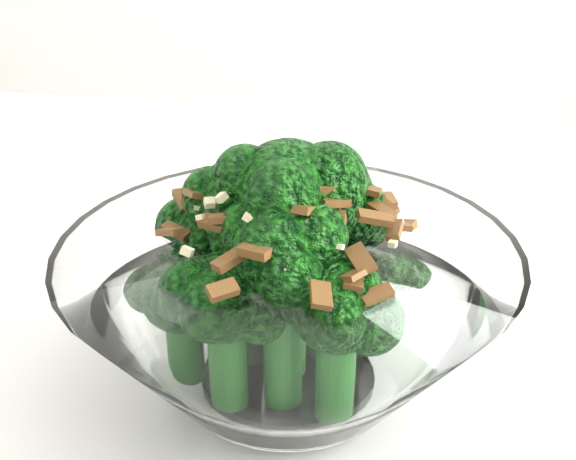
{
  "coord_description": "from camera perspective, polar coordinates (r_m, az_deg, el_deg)",
  "views": [
    {
      "loc": [
        0.27,
        -0.36,
        1.03
      ],
      "look_at": [
        0.24,
        -0.0,
        0.85
      ],
      "focal_mm": 50.0,
      "sensor_mm": 36.0,
      "label": 1
    }
  ],
  "objects": [
    {
      "name": "table",
      "position": [
        0.62,
        -14.4,
        -8.74
      ],
      "size": [
        1.24,
        0.87,
        0.75
      ],
      "color": "white",
      "rests_on": "ground"
    },
    {
      "name": "broccoli_dish",
      "position": [
        0.43,
        -0.15,
        -5.1
      ],
      "size": [
        0.24,
        0.24,
        0.15
      ],
      "color": "white",
      "rests_on": "table"
    }
  ]
}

